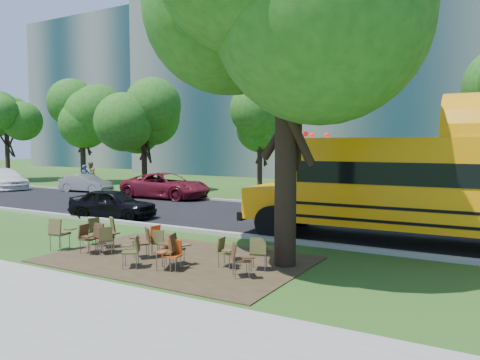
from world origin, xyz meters
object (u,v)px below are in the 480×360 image
Objects in this scene: chair_10 at (158,237)px; bg_car_silver at (86,183)px; main_tree at (287,27)px; chair_5 at (172,252)px; chair_12 at (225,249)px; pedestrian_a at (85,177)px; chair_4 at (174,246)px; bg_car_red at (166,186)px; chair_7 at (239,257)px; chair_8 at (92,228)px; chair_14 at (133,248)px; bg_car_white at (5,179)px; chair_13 at (260,250)px; chair_1 at (103,235)px; chair_3 at (143,240)px; chair_0 at (59,231)px; chair_6 at (169,248)px; chair_2 at (105,237)px; pedestrian_b at (90,174)px; chair_9 at (108,229)px; chair_11 at (160,240)px; chair_15 at (87,236)px; black_car at (113,204)px.

bg_car_silver is (-15.25, 11.11, 0.08)m from chair_10.
bg_car_silver is (-18.92, 10.44, -5.47)m from main_tree.
chair_12 is at bearing -148.83° from chair_5.
pedestrian_a reaches higher than chair_12.
bg_car_red reaches higher than chair_4.
chair_12 is (1.23, 0.50, -0.05)m from chair_4.
chair_8 is (-5.79, 0.87, 0.02)m from chair_7.
bg_car_white is (-22.04, 11.14, 0.20)m from chair_14.
chair_4 is 2.26m from chair_13.
chair_1 is at bearing -88.35° from chair_12.
chair_3 reaches higher than chair_12.
bg_car_red is (-5.62, 11.99, 0.14)m from chair_0.
chair_13 is (1.89, 1.05, 0.06)m from chair_5.
chair_6 is (1.34, -0.56, 0.04)m from chair_3.
chair_2 is 0.17× the size of bg_car_white.
chair_10 is 0.46× the size of pedestrian_b.
chair_5 is at bearing -142.07° from bg_car_red.
chair_3 is 23.63m from pedestrian_b.
chair_9 is 1.19× the size of chair_11.
bg_car_white is at bearing 140.85° from chair_11.
chair_12 is 2.33m from chair_14.
chair_0 is 5.32m from chair_12.
chair_4 is 2.02m from chair_7.
chair_9 reaches higher than chair_15.
black_car is at bearing -132.85° from bg_car_silver.
chair_9 is at bearing -30.69° from chair_5.
bg_car_silver reaches higher than chair_13.
chair_3 is at bearing -169.15° from chair_4.
chair_5 is at bearing -96.72° from bg_car_white.
main_tree is 16.75m from bg_car_red.
pedestrian_b reaches higher than chair_12.
pedestrian_a is at bearing -0.23° from chair_3.
chair_11 is 0.92× the size of chair_15.
chair_0 is 0.53× the size of pedestrian_b.
chair_3 is 1.00× the size of chair_13.
chair_7 reaches higher than chair_2.
bg_car_silver is (-17.66, 11.38, 0.11)m from chair_12.
bg_car_white is (-24.02, 9.93, 0.24)m from chair_12.
bg_car_silver is 4.47m from pedestrian_b.
chair_3 is at bearing -86.89° from chair_12.
chair_4 is at bearing -45.93° from chair_11.
bg_car_red is (-8.44, 11.53, 0.20)m from chair_3.
chair_14 is (0.44, -0.88, -0.02)m from chair_3.
main_tree is 5.79m from chair_12.
chair_1 is at bearing -59.04° from chair_10.
pedestrian_b is at bearing 79.44° from chair_2.
chair_4 is 0.47× the size of pedestrian_b.
chair_2 is 13.75m from bg_car_red.
chair_3 is 1.02× the size of chair_15.
chair_1 reaches higher than chair_10.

